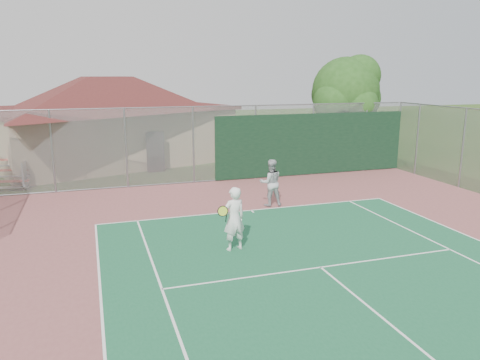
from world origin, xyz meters
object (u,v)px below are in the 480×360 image
object	(u,v)px
player_white_front	(234,219)
player_grey_back	(271,183)
tree	(347,93)
clubhouse	(109,111)

from	to	relation	value
player_white_front	player_grey_back	distance (m)	4.82
tree	player_white_front	world-z (taller)	tree
tree	player_grey_back	size ratio (longest dim) A/B	3.34
player_white_front	player_grey_back	world-z (taller)	player_white_front
clubhouse	player_white_front	xyz separation A→B (m)	(2.56, -15.75, -1.96)
tree	player_white_front	size ratio (longest dim) A/B	3.24
tree	clubhouse	bearing A→B (deg)	157.50
player_white_front	player_grey_back	xyz separation A→B (m)	(2.69, 3.99, -0.03)
clubhouse	player_grey_back	world-z (taller)	clubhouse
player_white_front	tree	bearing A→B (deg)	-143.48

